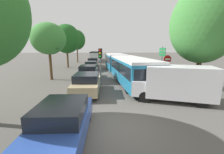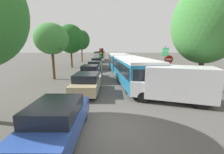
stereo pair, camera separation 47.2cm
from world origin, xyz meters
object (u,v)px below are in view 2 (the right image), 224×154
at_px(city_bus_rear, 100,55).
at_px(queued_car_silver, 97,62).
at_px(white_van, 175,83).
at_px(direction_sign_post, 165,56).
at_px(queued_car_blue, 57,120).
at_px(tree_right_near, 206,26).
at_px(queued_car_green, 94,66).
at_px(tree_left_mid, 52,40).
at_px(queued_car_tan, 87,83).
at_px(no_entry_sign, 169,66).
at_px(queued_car_graphite, 90,72).
at_px(tree_left_far, 71,40).
at_px(tree_left_distant, 81,40).
at_px(traffic_light, 102,58).
at_px(articulated_bus, 125,65).

relative_size(city_bus_rear, queued_car_silver, 2.53).
bearing_deg(white_van, direction_sign_post, -86.68).
relative_size(queued_car_blue, tree_right_near, 0.53).
relative_size(queued_car_green, tree_left_mid, 0.69).
xyz_separation_m(queued_car_tan, no_entry_sign, (6.94, 1.46, 1.09)).
distance_m(queued_car_tan, queued_car_graphite, 5.52).
bearing_deg(tree_left_mid, queued_car_blue, -70.94).
bearing_deg(tree_left_mid, queued_car_green, 59.39).
bearing_deg(tree_left_far, queued_car_green, -41.53).
relative_size(direction_sign_post, tree_left_distant, 0.48).
relative_size(city_bus_rear, direction_sign_post, 3.14).
distance_m(direction_sign_post, tree_left_far, 16.28).
height_order(queued_car_green, traffic_light, traffic_light).
bearing_deg(no_entry_sign, traffic_light, -102.39).
bearing_deg(tree_right_near, articulated_bus, 129.36).
xyz_separation_m(city_bus_rear, queued_car_graphite, (-0.12, -24.31, -0.63)).
distance_m(queued_car_green, no_entry_sign, 12.76).
xyz_separation_m(articulated_bus, traffic_light, (-2.71, -3.79, 1.04)).
height_order(queued_car_blue, white_van, white_van).
height_order(queued_car_blue, tree_left_far, tree_left_far).
distance_m(queued_car_blue, queued_car_graphite, 11.46).
xyz_separation_m(articulated_bus, queued_car_blue, (-4.17, -12.50, -0.71)).
bearing_deg(articulated_bus, white_van, 9.98).
bearing_deg(no_entry_sign, city_bus_rear, -165.83).
bearing_deg(tree_left_distant, tree_left_mid, -89.68).
bearing_deg(direction_sign_post, tree_right_near, 93.12).
distance_m(queued_car_tan, queued_car_green, 11.85).
xyz_separation_m(city_bus_rear, tree_left_mid, (-4.05, -24.54, 2.89)).
xyz_separation_m(tree_left_far, tree_left_distant, (0.19, 9.39, 0.31)).
distance_m(queued_car_silver, tree_left_distant, 9.43).
height_order(queued_car_blue, traffic_light, traffic_light).
height_order(city_bus_rear, queued_car_blue, city_bus_rear).
distance_m(queued_car_green, traffic_light, 9.38).
bearing_deg(traffic_light, queued_car_silver, -161.83).
bearing_deg(no_entry_sign, queued_car_green, -144.82).
height_order(articulated_bus, queued_car_tan, articulated_bus).
height_order(city_bus_rear, queued_car_graphite, city_bus_rear).
relative_size(no_entry_sign, tree_left_distant, 0.38).
distance_m(articulated_bus, queued_car_silver, 11.83).
height_order(queued_car_silver, tree_right_near, tree_right_near).
xyz_separation_m(articulated_bus, tree_left_mid, (-8.05, -1.26, 2.84)).
xyz_separation_m(queued_car_green, tree_left_mid, (-3.89, -6.57, 3.58)).
relative_size(queued_car_green, tree_left_distant, 0.56).
xyz_separation_m(no_entry_sign, tree_left_far, (-11.50, 14.09, 2.93)).
distance_m(white_van, no_entry_sign, 3.82).
height_order(queued_car_tan, tree_left_mid, tree_left_mid).
relative_size(queued_car_green, tree_right_near, 0.51).
bearing_deg(no_entry_sign, queued_car_blue, -44.66).
bearing_deg(tree_left_distant, queued_car_graphite, -78.26).
bearing_deg(white_van, queued_car_graphite, -31.08).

